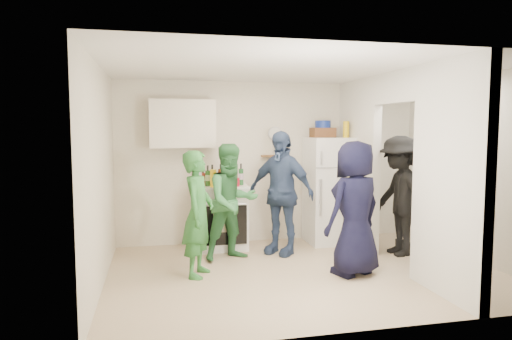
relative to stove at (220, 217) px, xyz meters
The scene contains 38 objects.
floor 1.69m from the stove, 57.37° to the right, with size 4.80×4.80×0.00m, color tan.
wall_back 1.22m from the stove, 20.62° to the left, with size 4.80×4.80×0.00m, color silver.
wall_front 3.29m from the stove, 74.05° to the right, with size 4.80×4.80×0.00m, color silver.
wall_left 2.19m from the stove, 138.02° to the right, with size 3.40×3.40×0.00m, color silver.
wall_right 3.64m from the stove, 22.69° to the right, with size 3.40×3.40×0.00m, color silver.
ceiling 2.60m from the stove, 57.37° to the right, with size 4.80×4.80×0.00m, color white.
partition_pier_back 2.23m from the stove, ahead, with size 0.12×1.20×2.50m, color silver.
partition_pier_front 3.32m from the stove, 49.94° to the right, with size 0.12×1.20×2.50m, color silver.
partition_header 3.09m from the stove, 33.41° to the right, with size 0.12×1.00×0.40m, color silver.
stove is the anchor object (origin of this frame).
upper_cabinet 1.48m from the stove, 163.99° to the left, with size 0.95×0.34×0.70m, color silver.
fridge 1.75m from the stove, ahead, with size 0.68×0.66×1.64m, color white.
wicker_basket 2.04m from the stove, ahead, with size 0.35×0.25×0.15m, color brown.
blue_bowl 2.12m from the stove, ahead, with size 0.24×0.24×0.11m, color navy.
yellow_cup_stack_top 2.33m from the stove, ahead, with size 0.09×0.09×0.25m, color yellow.
wall_clock 1.57m from the stove, 18.49° to the left, with size 0.22×0.22×0.03m, color white.
spice_shelf 1.27m from the stove, 17.70° to the left, with size 0.35×0.08×0.03m, color olive.
nook_window 3.66m from the stove, 19.76° to the right, with size 0.03×0.70×0.80m, color black.
nook_window_frame 3.64m from the stove, 19.84° to the right, with size 0.04×0.76×0.86m, color white.
nook_valance 3.75m from the stove, 19.99° to the right, with size 0.04×0.82×0.18m, color white.
yellow_cup_stack_stove 0.65m from the stove, 118.61° to the right, with size 0.09×0.09×0.25m, color yellow.
red_cup 0.61m from the stove, 42.27° to the right, with size 0.09×0.09×0.12m, color #B80C23.
person_green_left 1.33m from the stove, 109.35° to the right, with size 0.55×0.36×1.52m, color #2F773A.
person_green_center 0.70m from the stove, 82.28° to the right, with size 0.77×0.60×1.58m, color #367B3F.
person_denim 1.02m from the stove, 30.68° to the right, with size 1.02×0.43×1.75m, color navy.
person_navy 2.17m from the stove, 48.11° to the right, with size 0.80×0.52×1.64m, color black.
person_nook 2.60m from the stove, 20.31° to the right, with size 1.09×0.62×1.68m, color black.
bottle_a 0.68m from the stove, 155.47° to the left, with size 0.07×0.07×0.27m, color brown.
bottle_b 0.66m from the stove, 154.50° to the right, with size 0.07×0.07×0.30m, color #1E4C19.
bottle_c 0.64m from the stove, 124.77° to the left, with size 0.08×0.08×0.29m, color #B3B7C2.
bottle_d 0.61m from the stove, 71.43° to the right, with size 0.06×0.06×0.27m, color maroon.
bottle_e 0.67m from the stove, 61.68° to the left, with size 0.07×0.07×0.32m, color #A1A9B3.
bottle_f 0.64m from the stove, 11.36° to the left, with size 0.07×0.07×0.27m, color #174020.
bottle_g 0.68m from the stove, 26.18° to the left, with size 0.07×0.07×0.28m, color olive.
bottle_h 0.71m from the stove, 157.03° to the right, with size 0.07×0.07×0.29m, color #B5B9C2.
bottle_i 0.64m from the stove, 72.94° to the left, with size 0.08×0.08×0.30m, color #5A2D0F.
bottle_j 0.71m from the stove, 15.75° to the right, with size 0.07×0.07×0.32m, color #1E5928.
bottle_k 0.64m from the stove, behind, with size 0.07×0.07×0.24m, color maroon.
Camera 1 is at (-1.80, -5.28, 1.78)m, focal length 32.00 mm.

